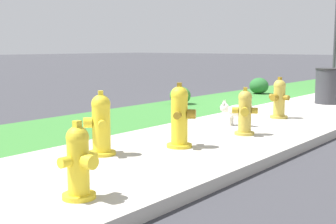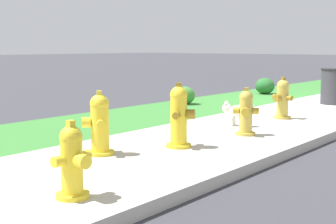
{
  "view_description": "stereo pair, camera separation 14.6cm",
  "coord_description": "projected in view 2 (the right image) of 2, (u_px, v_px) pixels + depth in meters",
  "views": [
    {
      "loc": [
        -9.97,
        -3.51,
        1.27
      ],
      "look_at": [
        -5.13,
        0.33,
        0.4
      ],
      "focal_mm": 50.0,
      "sensor_mm": 36.0,
      "label": 1
    },
    {
      "loc": [
        -9.88,
        -3.62,
        1.27
      ],
      "look_at": [
        -5.13,
        0.33,
        0.4
      ],
      "focal_mm": 50.0,
      "sensor_mm": 36.0,
      "label": 2
    }
  ],
  "objects": [
    {
      "name": "trash_bin",
      "position": [
        334.0,
        86.0,
        10.22
      ],
      "size": [
        0.57,
        0.57,
        0.79
      ],
      "color": "#333338",
      "rests_on": "ground"
    },
    {
      "name": "small_white_dog",
      "position": [
        238.0,
        111.0,
        7.4
      ],
      "size": [
        0.28,
        0.52,
        0.42
      ],
      "rotation": [
        0.0,
        0.0,
        1.83
      ],
      "color": "silver",
      "rests_on": "ground"
    },
    {
      "name": "sidewalk_pavement",
      "position": [
        333.0,
        106.0,
        9.99
      ],
      "size": [
        18.0,
        2.4,
        0.01
      ],
      "primitive_type": "cube",
      "color": "#BCB7AD",
      "rests_on": "ground"
    },
    {
      "name": "ground_plane",
      "position": [
        333.0,
        106.0,
        9.99
      ],
      "size": [
        120.0,
        120.0,
        0.0
      ],
      "primitive_type": "plane",
      "color": "#38383D"
    },
    {
      "name": "fire_hydrant_at_driveway",
      "position": [
        246.0,
        113.0,
        6.65
      ],
      "size": [
        0.34,
        0.36,
        0.69
      ],
      "rotation": [
        0.0,
        0.0,
        2.07
      ],
      "color": "gold",
      "rests_on": "ground"
    },
    {
      "name": "fire_hydrant_across_street",
      "position": [
        99.0,
        124.0,
        5.45
      ],
      "size": [
        0.36,
        0.36,
        0.76
      ],
      "rotation": [
        0.0,
        0.0,
        0.89
      ],
      "color": "yellow",
      "rests_on": "ground"
    },
    {
      "name": "grass_verge",
      "position": [
        242.0,
        99.0,
        11.41
      ],
      "size": [
        18.0,
        2.08,
        0.01
      ],
      "primitive_type": "cube",
      "color": "#387A33",
      "rests_on": "ground"
    },
    {
      "name": "fire_hydrant_by_grass_verge",
      "position": [
        179.0,
        117.0,
        5.84
      ],
      "size": [
        0.39,
        0.37,
        0.82
      ],
      "rotation": [
        0.0,
        0.0,
        3.62
      ],
      "color": "yellow",
      "rests_on": "ground"
    },
    {
      "name": "shrub_bush_mid_verge",
      "position": [
        185.0,
        95.0,
        10.28
      ],
      "size": [
        0.46,
        0.46,
        0.39
      ],
      "color": "#3D7F33",
      "rests_on": "ground"
    },
    {
      "name": "fire_hydrant_far_end",
      "position": [
        72.0,
        162.0,
        3.88
      ],
      "size": [
        0.36,
        0.33,
        0.67
      ],
      "rotation": [
        0.0,
        0.0,
        3.12
      ],
      "color": "yellow",
      "rests_on": "ground"
    },
    {
      "name": "fire_hydrant_near_corner",
      "position": [
        282.0,
        99.0,
        8.18
      ],
      "size": [
        0.36,
        0.39,
        0.74
      ],
      "rotation": [
        0.0,
        0.0,
        1.4
      ],
      "color": "gold",
      "rests_on": "ground"
    },
    {
      "name": "shrub_bush_near_lamp",
      "position": [
        265.0,
        86.0,
        12.49
      ],
      "size": [
        0.51,
        0.51,
        0.43
      ],
      "color": "#28662D",
      "rests_on": "ground"
    }
  ]
}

